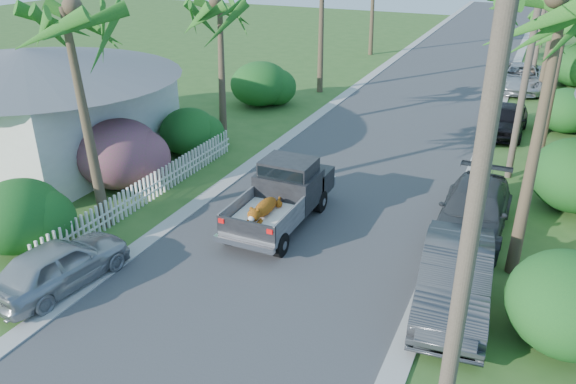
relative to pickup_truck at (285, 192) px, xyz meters
The scene contains 26 objects.
ground 6.21m from the pickup_truck, 80.87° to the right, with size 120.00×120.00×0.00m, color #325A21.
road 19.00m from the pickup_truck, 87.06° to the left, with size 8.00×100.00×0.02m, color #38383A.
curb_left 19.26m from the pickup_truck, 99.96° to the left, with size 0.60×100.00×0.06m, color #A5A39E.
curb_right 19.69m from the pickup_truck, 74.45° to the left, with size 0.60×100.00×0.06m, color #A5A39E.
pickup_truck is the anchor object (origin of this frame).
parked_car_rn 6.53m from the pickup_truck, 23.71° to the right, with size 1.73×4.96×1.64m, color #313437.
parked_car_rm 6.13m from the pickup_truck, 16.24° to the left, with size 2.08×5.12×1.49m, color #343639.
parked_car_rf 13.71m from the pickup_truck, 64.16° to the left, with size 1.68×4.16×1.42m, color black.
parked_car_rd 22.23m from the pickup_truck, 74.41° to the left, with size 2.51×5.45×1.52m, color #A8AAAF.
parked_car_ln 7.27m from the pickup_truck, 122.67° to the right, with size 1.60×3.98×1.36m, color #A4A7AA.
palm_l_a 8.47m from the pickup_truck, 149.73° to the right, with size 4.40×4.40×8.20m.
palm_l_b 9.78m from the pickup_truck, 134.41° to the left, with size 4.40×4.40×7.40m.
palm_r_a 9.70m from the pickup_truck, ahead, with size 4.40×4.40×8.70m.
palm_r_b 12.72m from the pickup_truck, 49.76° to the left, with size 4.40×4.40×7.20m.
shrub_l_a 8.25m from the pickup_truck, 142.27° to the right, with size 2.60×2.86×2.20m, color #14481D.
shrub_l_b 6.83m from the pickup_truck, behind, with size 3.00×3.30×2.60m, color #C41C76.
shrub_l_c 7.54m from the pickup_truck, 148.43° to the left, with size 2.40×2.64×2.00m, color #14481D.
shrub_l_d 13.86m from the pickup_truck, 120.46° to the left, with size 3.20×3.52×2.40m, color #14481D.
shrub_r_a 9.10m from the pickup_truck, 19.59° to the right, with size 2.80×3.08×2.30m, color #14481D.
shrub_r_b 10.07m from the pickup_truck, 29.43° to the left, with size 3.00×3.30×2.50m, color #14481D.
shrub_r_c 16.32m from the pickup_truck, 58.73° to the left, with size 2.60×2.86×2.10m, color #14481D.
picket_fence 5.08m from the pickup_truck, behind, with size 0.10×11.00×1.00m, color white.
house_left 12.12m from the pickup_truck, behind, with size 9.00×8.00×4.60m.
utility_pole_a 11.00m from the pickup_truck, 50.77° to the right, with size 1.60×0.26×9.00m.
utility_pole_b 10.22m from the pickup_truck, 46.60° to the left, with size 1.60×0.26×9.00m.
utility_pole_c 23.19m from the pickup_truck, 73.33° to the left, with size 1.60×0.26×9.00m.
Camera 1 is at (6.11, -9.27, 8.90)m, focal length 35.00 mm.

